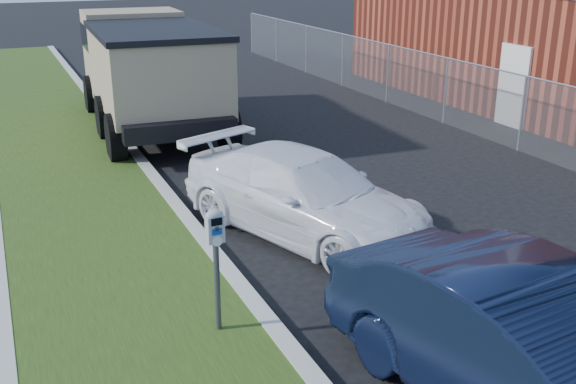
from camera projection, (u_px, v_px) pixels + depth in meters
name	position (u px, v px, depth m)	size (l,w,h in m)	color
ground	(395.00, 259.00, 10.55)	(120.00, 120.00, 0.00)	black
streetside	(9.00, 267.00, 10.14)	(6.12, 50.00, 0.15)	#96968E
chainlink_fence	(447.00, 78.00, 18.43)	(0.06, 30.06, 30.00)	slate
parking_meter	(216.00, 244.00, 8.00)	(0.22, 0.16, 1.57)	#3F4247
white_wagon	(301.00, 193.00, 11.37)	(1.96, 4.81, 1.40)	white
navy_sedan	(535.00, 355.00, 6.65)	(1.70, 4.88, 1.61)	black
dump_truck	(147.00, 67.00, 17.88)	(3.28, 7.57, 2.92)	black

